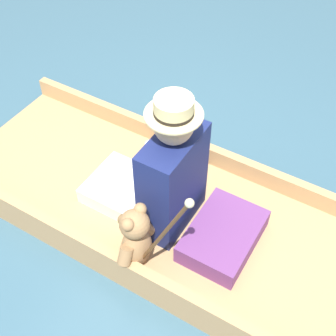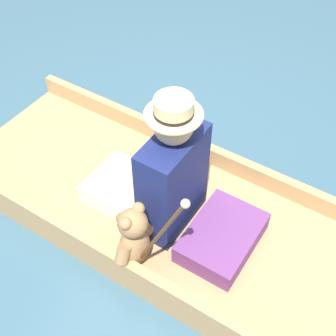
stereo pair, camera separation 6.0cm
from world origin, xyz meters
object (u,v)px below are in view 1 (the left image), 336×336
Objects in this scene: seated_person at (162,176)px; teddy_bear at (135,239)px; wine_glass at (151,147)px; walking_cane at (164,233)px.

seated_person is 0.40m from teddy_bear.
teddy_bear is 0.86m from wine_glass.
seated_person reaches higher than wine_glass.
wine_glass is 0.15× the size of walking_cane.
seated_person is 7.93× the size of wine_glass.
wine_glass is at bearing 38.51° from seated_person.
walking_cane is (-0.80, -0.59, 0.38)m from wine_glass.
walking_cane is (-0.41, -0.26, 0.12)m from seated_person.
wine_glass is at bearing 36.51° from walking_cane.
wine_glass is (0.76, 0.38, -0.13)m from teddy_bear.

